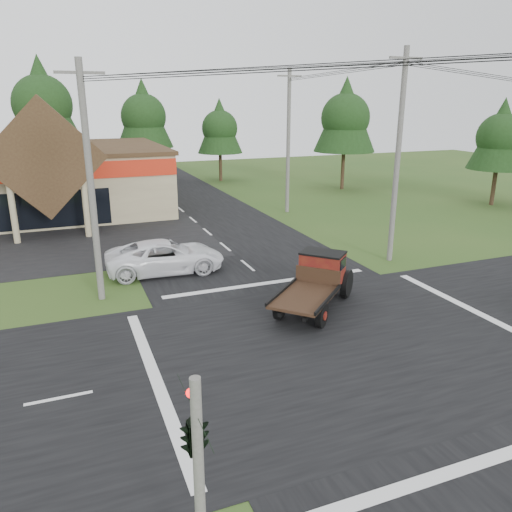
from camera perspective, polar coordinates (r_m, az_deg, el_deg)
ground at (r=19.47m, az=9.61°, el=-9.84°), size 120.00×120.00×0.00m
road_ns at (r=19.46m, az=9.61°, el=-9.82°), size 12.00×120.00×0.02m
road_ew at (r=19.46m, az=9.61°, el=-9.81°), size 120.00×12.00×0.02m
traffic_signal_corner at (r=9.24m, az=-7.09°, el=-17.78°), size 0.53×2.48×4.40m
utility_pole_nw at (r=22.98m, az=-18.38°, el=7.90°), size 2.00×0.30×10.50m
utility_pole_ne at (r=28.64m, az=15.90°, el=10.85°), size 2.00×0.30×11.50m
utility_pole_n at (r=40.65m, az=3.71°, el=12.99°), size 2.00×0.30×11.20m
tree_row_c at (r=55.69m, az=-23.27°, el=15.93°), size 7.28×7.28×13.13m
tree_row_d at (r=57.45m, az=-12.75°, el=15.53°), size 6.16×6.16×11.11m
tree_row_e at (r=57.41m, az=-4.17°, el=14.55°), size 5.04×5.04×9.09m
tree_side_ne at (r=52.35m, az=10.20°, el=15.53°), size 6.16×6.16×11.11m
tree_side_e_near at (r=48.15m, az=26.21°, el=12.33°), size 5.04×5.04×9.09m
antique_flatbed_truck at (r=21.92m, az=6.65°, el=-3.16°), size 5.58×5.43×2.36m
white_pickup at (r=27.00m, az=-10.32°, el=-0.06°), size 6.36×3.21×1.73m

